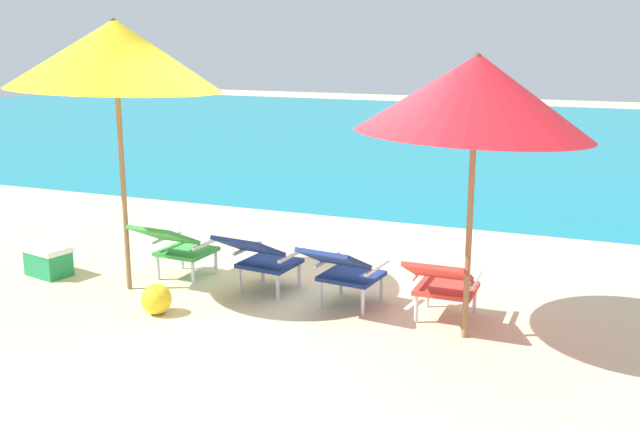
{
  "coord_description": "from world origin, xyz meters",
  "views": [
    {
      "loc": [
        2.73,
        -6.35,
        2.52
      ],
      "look_at": [
        0.0,
        0.49,
        0.75
      ],
      "focal_mm": 42.25,
      "sensor_mm": 36.0,
      "label": 1
    }
  ],
  "objects_px": {
    "lounge_chair_near_left": "(260,256)",
    "cooler_box": "(48,261)",
    "lounge_chair_far_left": "(176,244)",
    "beach_umbrella_left": "(115,54)",
    "lounge_chair_far_right": "(443,281)",
    "beach_ball": "(156,299)",
    "beach_umbrella_right": "(476,95)",
    "lounge_chair_near_right": "(343,268)"
  },
  "relations": [
    {
      "from": "lounge_chair_near_left",
      "to": "cooler_box",
      "type": "bearing_deg",
      "value": -173.3
    },
    {
      "from": "lounge_chair_far_left",
      "to": "beach_umbrella_left",
      "type": "distance_m",
      "value": 1.98
    },
    {
      "from": "beach_umbrella_left",
      "to": "cooler_box",
      "type": "bearing_deg",
      "value": 177.33
    },
    {
      "from": "lounge_chair_far_right",
      "to": "cooler_box",
      "type": "xyz_separation_m",
      "value": [
        -4.19,
        -0.18,
        -0.24
      ]
    },
    {
      "from": "lounge_chair_far_left",
      "to": "beach_umbrella_left",
      "type": "height_order",
      "value": "beach_umbrella_left"
    },
    {
      "from": "beach_ball",
      "to": "cooler_box",
      "type": "xyz_separation_m",
      "value": [
        -1.71,
        0.53,
        0.02
      ]
    },
    {
      "from": "beach_ball",
      "to": "cooler_box",
      "type": "relative_size",
      "value": 0.53
    },
    {
      "from": "lounge_chair_far_right",
      "to": "beach_umbrella_right",
      "type": "bearing_deg",
      "value": -39.68
    },
    {
      "from": "lounge_chair_near_right",
      "to": "lounge_chair_far_left",
      "type": "bearing_deg",
      "value": 176.08
    },
    {
      "from": "lounge_chair_near_left",
      "to": "lounge_chair_far_right",
      "type": "height_order",
      "value": "same"
    },
    {
      "from": "lounge_chair_near_left",
      "to": "lounge_chair_far_right",
      "type": "relative_size",
      "value": 1.06
    },
    {
      "from": "lounge_chair_near_right",
      "to": "beach_umbrella_left",
      "type": "distance_m",
      "value": 2.93
    },
    {
      "from": "lounge_chair_far_right",
      "to": "beach_umbrella_right",
      "type": "xyz_separation_m",
      "value": [
        0.25,
        -0.21,
        1.64
      ]
    },
    {
      "from": "lounge_chair_near_right",
      "to": "beach_umbrella_right",
      "type": "relative_size",
      "value": 0.35
    },
    {
      "from": "beach_umbrella_left",
      "to": "beach_umbrella_right",
      "type": "height_order",
      "value": "beach_umbrella_left"
    },
    {
      "from": "cooler_box",
      "to": "lounge_chair_far_left",
      "type": "bearing_deg",
      "value": 13.33
    },
    {
      "from": "lounge_chair_far_right",
      "to": "lounge_chair_near_right",
      "type": "bearing_deg",
      "value": 178.51
    },
    {
      "from": "lounge_chair_near_right",
      "to": "beach_umbrella_right",
      "type": "bearing_deg",
      "value": -11.02
    },
    {
      "from": "lounge_chair_far_right",
      "to": "beach_umbrella_left",
      "type": "height_order",
      "value": "beach_umbrella_left"
    },
    {
      "from": "lounge_chair_far_left",
      "to": "lounge_chair_near_right",
      "type": "xyz_separation_m",
      "value": [
        1.87,
        -0.13,
        0.0
      ]
    },
    {
      "from": "lounge_chair_far_left",
      "to": "beach_umbrella_right",
      "type": "xyz_separation_m",
      "value": [
        3.05,
        -0.36,
        1.64
      ]
    },
    {
      "from": "lounge_chair_far_left",
      "to": "lounge_chair_far_right",
      "type": "bearing_deg",
      "value": -3.11
    },
    {
      "from": "lounge_chair_near_left",
      "to": "cooler_box",
      "type": "distance_m",
      "value": 2.4
    },
    {
      "from": "lounge_chair_far_right",
      "to": "beach_umbrella_left",
      "type": "bearing_deg",
      "value": -175.9
    },
    {
      "from": "lounge_chair_far_left",
      "to": "beach_ball",
      "type": "distance_m",
      "value": 0.96
    },
    {
      "from": "lounge_chair_far_left",
      "to": "lounge_chair_near_left",
      "type": "bearing_deg",
      "value": -2.94
    },
    {
      "from": "lounge_chair_far_left",
      "to": "cooler_box",
      "type": "relative_size",
      "value": 1.71
    },
    {
      "from": "beach_umbrella_right",
      "to": "cooler_box",
      "type": "relative_size",
      "value": 5.07
    },
    {
      "from": "beach_umbrella_left",
      "to": "beach_umbrella_right",
      "type": "xyz_separation_m",
      "value": [
        3.38,
        0.02,
        -0.28
      ]
    },
    {
      "from": "lounge_chair_far_left",
      "to": "beach_umbrella_left",
      "type": "bearing_deg",
      "value": -131.12
    },
    {
      "from": "lounge_chair_far_left",
      "to": "beach_umbrella_left",
      "type": "relative_size",
      "value": 0.32
    },
    {
      "from": "lounge_chair_far_left",
      "to": "lounge_chair_near_left",
      "type": "height_order",
      "value": "same"
    },
    {
      "from": "beach_ball",
      "to": "cooler_box",
      "type": "distance_m",
      "value": 1.79
    },
    {
      "from": "lounge_chair_near_left",
      "to": "beach_umbrella_right",
      "type": "relative_size",
      "value": 0.35
    },
    {
      "from": "lounge_chair_far_right",
      "to": "beach_umbrella_left",
      "type": "relative_size",
      "value": 0.31
    },
    {
      "from": "beach_umbrella_left",
      "to": "cooler_box",
      "type": "relative_size",
      "value": 5.38
    },
    {
      "from": "cooler_box",
      "to": "lounge_chair_far_right",
      "type": "bearing_deg",
      "value": 2.4
    },
    {
      "from": "lounge_chair_near_left",
      "to": "lounge_chair_near_right",
      "type": "relative_size",
      "value": 1.0
    },
    {
      "from": "beach_umbrella_left",
      "to": "beach_ball",
      "type": "relative_size",
      "value": 10.15
    },
    {
      "from": "lounge_chair_near_right",
      "to": "lounge_chair_far_right",
      "type": "distance_m",
      "value": 0.93
    },
    {
      "from": "beach_umbrella_right",
      "to": "cooler_box",
      "type": "xyz_separation_m",
      "value": [
        -4.44,
        0.03,
        -1.88
      ]
    },
    {
      "from": "lounge_chair_near_left",
      "to": "lounge_chair_near_right",
      "type": "distance_m",
      "value": 0.9
    }
  ]
}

